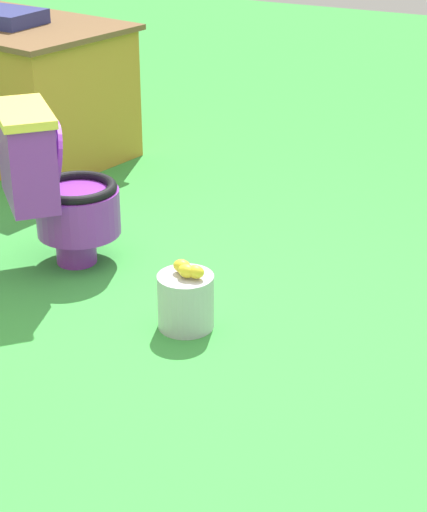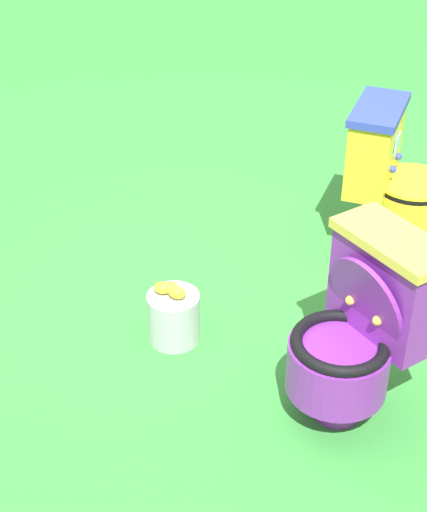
# 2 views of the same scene
# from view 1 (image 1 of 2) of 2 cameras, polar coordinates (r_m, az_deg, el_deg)

# --- Properties ---
(ground) EXTENTS (14.00, 14.00, 0.00)m
(ground) POSITION_cam_1_polar(r_m,az_deg,el_deg) (3.40, -3.58, -6.00)
(ground) COLOR green
(toilet_purple) EXTENTS (0.63, 0.63, 0.73)m
(toilet_purple) POSITION_cam_1_polar(r_m,az_deg,el_deg) (3.95, -9.99, 4.38)
(toilet_purple) COLOR purple
(toilet_purple) RESTS_ON ground
(vendor_table) EXTENTS (1.60, 1.12, 0.85)m
(vendor_table) POSITION_cam_1_polar(r_m,az_deg,el_deg) (5.53, -12.96, 10.43)
(vendor_table) COLOR #B7842D
(vendor_table) RESTS_ON ground
(lemon_bucket) EXTENTS (0.22, 0.22, 0.28)m
(lemon_bucket) POSITION_cam_1_polar(r_m,az_deg,el_deg) (3.49, -1.76, -2.77)
(lemon_bucket) COLOR #B7B7BF
(lemon_bucket) RESTS_ON ground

